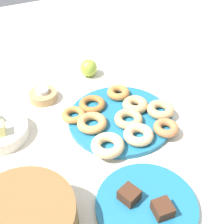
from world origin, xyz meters
TOP-DOWN VIEW (x-y plane):
  - ground_plane at (0.00, 0.00)m, footprint 2.40×2.40m
  - donut_plate at (0.00, 0.00)m, footprint 0.34×0.34m
  - donut_0 at (-0.11, 0.00)m, footprint 0.12×0.12m
  - donut_1 at (-0.00, 0.10)m, footprint 0.12×0.12m
  - donut_2 at (0.01, -0.06)m, footprint 0.12×0.12m
  - donut_3 at (-0.04, -0.13)m, footprint 0.12×0.12m
  - donut_4 at (0.10, -0.05)m, footprint 0.10×0.10m
  - donut_5 at (0.09, 0.06)m, footprint 0.11×0.11m
  - donut_6 at (0.06, 0.14)m, footprint 0.09×0.09m
  - donut_7 at (-0.11, 0.10)m, footprint 0.12×0.12m
  - donut_8 at (-0.04, -0.01)m, footprint 0.13×0.13m
  - donut_9 at (-0.12, -0.09)m, footprint 0.11×0.11m
  - cake_plate at (-0.31, 0.10)m, footprint 0.25×0.25m
  - brownie_near at (-0.35, 0.08)m, footprint 0.05×0.05m
  - brownie_far at (-0.28, 0.13)m, footprint 0.06×0.06m
  - candle_holder at (0.23, 0.19)m, footprint 0.10×0.10m
  - tealight at (0.23, 0.19)m, footprint 0.04×0.04m
  - basket at (-0.25, 0.37)m, footprint 0.32×0.32m
  - apple at (0.29, -0.02)m, footprint 0.07×0.07m

SIDE VIEW (x-z plane):
  - ground_plane at x=0.00m, z-range 0.00..0.00m
  - donut_plate at x=0.00m, z-range 0.00..0.02m
  - cake_plate at x=-0.31m, z-range 0.00..0.02m
  - candle_holder at x=0.23m, z-range 0.00..0.03m
  - donut_5 at x=0.09m, z-range 0.02..0.04m
  - donut_6 at x=0.06m, z-range 0.02..0.04m
  - donut_9 at x=-0.12m, z-range 0.02..0.04m
  - donut_8 at x=-0.04m, z-range 0.02..0.04m
  - donut_4 at x=0.10m, z-range 0.02..0.04m
  - donut_1 at x=0.00m, z-range 0.02..0.04m
  - donut_3 at x=-0.04m, z-range 0.02..0.05m
  - donut_0 at x=-0.11m, z-range 0.02..0.05m
  - donut_7 at x=-0.11m, z-range 0.02..0.05m
  - donut_2 at x=0.01m, z-range 0.02..0.05m
  - brownie_near at x=-0.35m, z-range 0.02..0.05m
  - brownie_far at x=-0.28m, z-range 0.02..0.05m
  - apple at x=0.29m, z-range 0.00..0.07m
  - tealight at x=0.23m, z-range 0.03..0.04m
  - basket at x=-0.25m, z-range 0.00..0.10m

